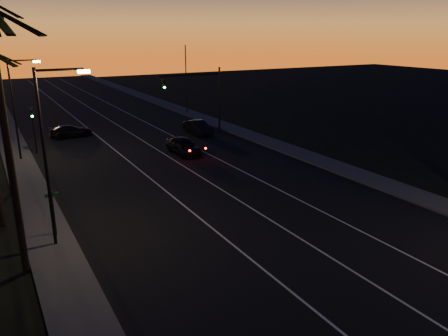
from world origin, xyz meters
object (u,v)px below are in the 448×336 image
signal_mast (200,89)px  cross_car (71,131)px  lead_car (184,146)px  right_car (198,127)px

signal_mast → cross_car: size_ratio=1.55×
lead_car → cross_car: size_ratio=1.11×
right_car → lead_car: bearing=-125.2°
signal_mast → cross_car: 14.18m
signal_mast → lead_car: signal_mast is taller
lead_car → right_car: (4.70, 6.66, -0.03)m
lead_car → right_car: lead_car is taller
lead_car → cross_car: bearing=122.6°
signal_mast → right_car: bearing=-155.3°
lead_car → cross_car: (-7.55, 11.83, -0.12)m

